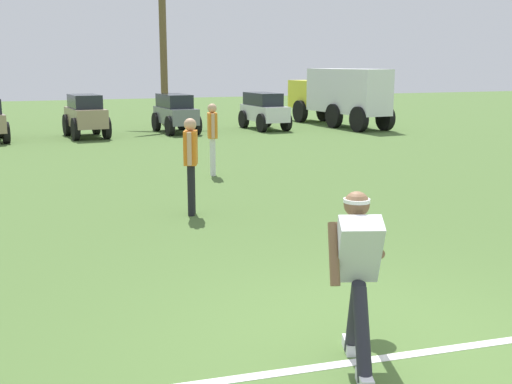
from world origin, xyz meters
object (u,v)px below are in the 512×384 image
at_px(frisbee_thrower, 358,270).
at_px(parked_car_slot_e, 175,112).
at_px(frisbee_in_flight, 365,247).
at_px(teammate_near_sideline, 191,157).
at_px(teammate_midfield, 212,132).
at_px(parked_car_slot_f, 264,110).
at_px(box_truck, 339,94).
at_px(palm_tree_far_right, 162,26).
at_px(parked_car_slot_d, 85,115).

distance_m(frisbee_thrower, parked_car_slot_e, 18.15).
bearing_deg(frisbee_thrower, frisbee_in_flight, 53.97).
xyz_separation_m(teammate_near_sideline, parked_car_slot_e, (3.02, 12.30, -0.22)).
xyz_separation_m(teammate_midfield, parked_car_slot_f, (4.87, 8.76, -0.22)).
relative_size(box_truck, palm_tree_far_right, 0.95).
distance_m(teammate_near_sideline, palm_tree_far_right, 16.16).
distance_m(parked_car_slot_d, parked_car_slot_e, 3.15).
relative_size(teammate_midfield, parked_car_slot_e, 0.64).
bearing_deg(parked_car_slot_e, box_truck, -0.06).
distance_m(parked_car_slot_f, box_truck, 3.26).
distance_m(teammate_midfield, parked_car_slot_d, 8.70).
bearing_deg(palm_tree_far_right, parked_car_slot_d, -134.64).
relative_size(parked_car_slot_d, box_truck, 0.40).
distance_m(frisbee_in_flight, parked_car_slot_e, 17.50).
height_order(frisbee_thrower, parked_car_slot_e, frisbee_thrower).
bearing_deg(frisbee_thrower, teammate_near_sideline, 87.47).
distance_m(frisbee_thrower, frisbee_in_flight, 0.72).
xyz_separation_m(parked_car_slot_d, parked_car_slot_e, (3.13, 0.34, -0.02)).
distance_m(frisbee_in_flight, parked_car_slot_f, 18.21).
bearing_deg(box_truck, parked_car_slot_f, -177.74).
xyz_separation_m(frisbee_in_flight, parked_car_slot_e, (2.84, 17.27, -0.05)).
bearing_deg(parked_car_slot_e, teammate_midfield, -99.84).
bearing_deg(frisbee_thrower, parked_car_slot_f, 69.58).
height_order(teammate_near_sideline, parked_car_slot_e, teammate_near_sideline).
height_order(parked_car_slot_f, box_truck, box_truck).
relative_size(frisbee_thrower, parked_car_slot_d, 0.58).
height_order(teammate_near_sideline, palm_tree_far_right, palm_tree_far_right).
bearing_deg(frisbee_in_flight, parked_car_slot_e, 80.65).
xyz_separation_m(frisbee_thrower, parked_car_slot_e, (3.27, 17.86, -0.07)).
distance_m(teammate_near_sideline, parked_car_slot_e, 12.66).
distance_m(parked_car_slot_e, parked_car_slot_f, 3.33).
xyz_separation_m(parked_car_slot_f, palm_tree_far_right, (-2.93, 3.37, 3.11)).
bearing_deg(frisbee_thrower, box_truck, 61.19).
height_order(teammate_midfield, palm_tree_far_right, palm_tree_far_right).
bearing_deg(box_truck, teammate_midfield, -132.32).
height_order(teammate_near_sideline, parked_car_slot_d, teammate_near_sideline).
relative_size(parked_car_slot_d, parked_car_slot_e, 0.99).
relative_size(frisbee_thrower, box_truck, 0.24).
distance_m(frisbee_thrower, teammate_midfield, 9.13).
height_order(frisbee_thrower, palm_tree_far_right, palm_tree_far_right).
bearing_deg(palm_tree_far_right, frisbee_thrower, -99.87).
bearing_deg(parked_car_slot_e, teammate_near_sideline, -103.81).
relative_size(teammate_midfield, parked_car_slot_d, 0.65).
xyz_separation_m(frisbee_thrower, frisbee_in_flight, (0.43, 0.59, -0.02)).
height_order(frisbee_in_flight, parked_car_slot_d, parked_car_slot_d).
distance_m(box_truck, palm_tree_far_right, 7.42).
distance_m(parked_car_slot_e, palm_tree_far_right, 4.50).
xyz_separation_m(frisbee_thrower, parked_car_slot_f, (6.60, 17.72, -0.07)).
distance_m(frisbee_in_flight, parked_car_slot_d, 16.93).
xyz_separation_m(teammate_near_sideline, parked_car_slot_d, (-0.11, 11.95, -0.20)).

